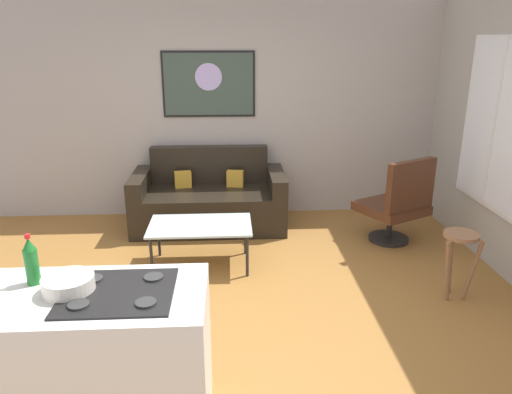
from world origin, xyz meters
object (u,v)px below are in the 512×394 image
Objects in this scene: couch at (209,201)px; armchair at (398,204)px; soda_bottle_2 at (31,262)px; mixing_bowl at (69,285)px; bar_stool at (459,249)px; wall_painting at (209,84)px; coffee_table at (200,228)px.

armchair reaches higher than couch.
mixing_bowl is at bearing -26.12° from soda_bottle_2.
mixing_bowl is (-0.63, -3.20, 0.62)m from couch.
bar_stool is 2.23× the size of mixing_bowl.
soda_bottle_2 reaches higher than armchair.
wall_painting reaches higher than mixing_bowl.
soda_bottle_2 is at bearing -105.48° from couch.
soda_bottle_2 is 3.69m from wall_painting.
wall_painting reaches higher than armchair.
soda_bottle_2 is (-0.81, -1.98, 0.61)m from coffee_table.
bar_stool is at bearing -83.95° from armchair.
soda_bottle_2 is at bearing -140.59° from armchair.
soda_bottle_2 is 1.07× the size of mixing_bowl.
wall_painting is at bearing 76.09° from soda_bottle_2.
armchair is at bearing 42.94° from mixing_bowl.
mixing_bowl is at bearing -155.11° from bar_stool.
wall_painting is at bearing 133.57° from bar_stool.
soda_bottle_2 is at bearing 153.88° from mixing_bowl.
mixing_bowl is at bearing -101.14° from couch.
soda_bottle_2 is at bearing -103.91° from wall_painting.
mixing_bowl is (-2.85, -1.32, 0.46)m from bar_stool.
bar_stool is 2.07× the size of soda_bottle_2.
couch is at bearing 87.45° from coffee_table.
soda_bottle_2 reaches higher than coffee_table.
couch is at bearing 78.86° from mixing_bowl.
wall_painting is at bearing 87.52° from coffee_table.
coffee_table is (-0.05, -1.11, 0.10)m from couch.
bar_stool is 3.18m from mixing_bowl.
mixing_bowl is at bearing -100.10° from wall_painting.
bar_stool is at bearing 24.89° from mixing_bowl.
armchair reaches higher than mixing_bowl.
coffee_table is 0.90× the size of wall_painting.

